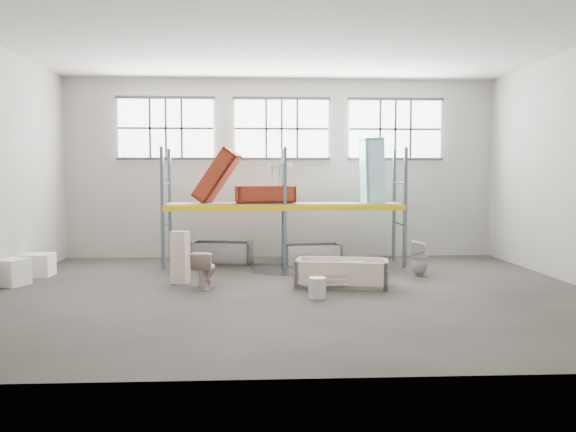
{
  "coord_description": "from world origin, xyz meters",
  "views": [
    {
      "loc": [
        -0.66,
        -11.47,
        2.31
      ],
      "look_at": [
        0.0,
        1.5,
        1.4
      ],
      "focal_mm": 36.48,
      "sensor_mm": 36.0,
      "label": 1
    }
  ],
  "objects": [
    {
      "name": "steel_tub_left",
      "position": [
        -1.62,
        3.76,
        0.28
      ],
      "size": [
        1.65,
        0.99,
        0.57
      ],
      "primitive_type": null,
      "rotation": [
        0.0,
        0.0,
        -0.18
      ],
      "color": "#999A9F",
      "rests_on": "floor"
    },
    {
      "name": "rack_upright_mb",
      "position": [
        0.0,
        4.1,
        1.5
      ],
      "size": [
        0.08,
        0.08,
        3.0
      ],
      "primitive_type": "cube",
      "color": "slate",
      "rests_on": "floor"
    },
    {
      "name": "ceiling",
      "position": [
        0.0,
        0.0,
        5.05
      ],
      "size": [
        12.0,
        10.0,
        0.1
      ],
      "primitive_type": "cube",
      "color": "silver",
      "rests_on": "ground"
    },
    {
      "name": "steel_tub_right",
      "position": [
        0.72,
        3.44,
        0.27
      ],
      "size": [
        1.51,
        0.81,
        0.53
      ],
      "primitive_type": null,
      "rotation": [
        0.0,
        0.0,
        0.09
      ],
      "color": "#AEB3B7",
      "rests_on": "floor"
    },
    {
      "name": "floor",
      "position": [
        0.0,
        0.0,
        -0.05
      ],
      "size": [
        12.0,
        10.0,
        0.1
      ],
      "primitive_type": "cube",
      "color": "#4C4741",
      "rests_on": "ground"
    },
    {
      "name": "wall_back",
      "position": [
        0.0,
        5.05,
        2.5
      ],
      "size": [
        12.0,
        0.1,
        5.0
      ],
      "primitive_type": "cube",
      "color": "#A6A499",
      "rests_on": "ground"
    },
    {
      "name": "toilet_white",
      "position": [
        3.03,
        1.63,
        0.41
      ],
      "size": [
        0.48,
        0.47,
        0.82
      ],
      "primitive_type": "imported",
      "rotation": [
        0.0,
        0.0,
        -1.91
      ],
      "color": "silver",
      "rests_on": "floor"
    },
    {
      "name": "rack_beam_back",
      "position": [
        0.0,
        4.1,
        1.5
      ],
      "size": [
        6.0,
        0.1,
        0.14
      ],
      "primitive_type": "cube",
      "color": "yellow",
      "rests_on": "floor"
    },
    {
      "name": "rack_upright_la",
      "position": [
        -3.0,
        2.9,
        1.5
      ],
      "size": [
        0.08,
        0.08,
        3.0
      ],
      "primitive_type": "cube",
      "color": "slate",
      "rests_on": "floor"
    },
    {
      "name": "bathtub_beige",
      "position": [
        1.07,
        0.51,
        0.28
      ],
      "size": [
        2.03,
        1.24,
        0.56
      ],
      "primitive_type": null,
      "rotation": [
        0.0,
        0.0,
        -0.2
      ],
      "color": "beige",
      "rests_on": "floor"
    },
    {
      "name": "rust_tub_tilted",
      "position": [
        -1.71,
        3.53,
        2.29
      ],
      "size": [
        1.31,
        0.92,
        1.46
      ],
      "primitive_type": null,
      "rotation": [
        0.0,
        -0.96,
        -0.2
      ],
      "color": "maroon",
      "rests_on": "shelf_deck"
    },
    {
      "name": "rack_upright_ma",
      "position": [
        0.0,
        2.9,
        1.5
      ],
      "size": [
        0.08,
        0.08,
        3.0
      ],
      "primitive_type": "cube",
      "color": "slate",
      "rests_on": "floor"
    },
    {
      "name": "wall_front",
      "position": [
        0.0,
        -5.05,
        2.5
      ],
      "size": [
        12.0,
        0.1,
        5.0
      ],
      "primitive_type": "cube",
      "color": "#AFACA3",
      "rests_on": "ground"
    },
    {
      "name": "rack_upright_ra",
      "position": [
        3.0,
        2.9,
        1.5
      ],
      "size": [
        0.08,
        0.08,
        3.0
      ],
      "primitive_type": "cube",
      "color": "slate",
      "rests_on": "floor"
    },
    {
      "name": "bucket",
      "position": [
        0.44,
        -0.63,
        0.19
      ],
      "size": [
        0.35,
        0.35,
        0.39
      ],
      "primitive_type": "cylinder",
      "rotation": [
        0.0,
        0.0,
        -0.05
      ],
      "color": "beige",
      "rests_on": "floor"
    },
    {
      "name": "rust_tub_flat",
      "position": [
        -0.48,
        3.42,
        1.82
      ],
      "size": [
        1.56,
        0.91,
        0.41
      ],
      "primitive_type": null,
      "rotation": [
        0.0,
        0.0,
        0.16
      ],
      "color": "maroon",
      "rests_on": "shelf_deck"
    },
    {
      "name": "sink_on_shelf",
      "position": [
        -0.13,
        3.21,
        2.09
      ],
      "size": [
        0.67,
        0.54,
        0.56
      ],
      "primitive_type": "imported",
      "rotation": [
        0.0,
        0.0,
        0.09
      ],
      "color": "silver",
      "rests_on": "rust_tub_flat"
    },
    {
      "name": "window_mid",
      "position": [
        0.0,
        4.94,
        3.6
      ],
      "size": [
        2.6,
        0.04,
        1.6
      ],
      "primitive_type": "cube",
      "color": "white",
      "rests_on": "wall_back"
    },
    {
      "name": "sink_in_tub",
      "position": [
        0.57,
        0.71,
        0.16
      ],
      "size": [
        0.42,
        0.42,
        0.13
      ],
      "primitive_type": "imported",
      "rotation": [
        0.0,
        0.0,
        0.08
      ],
      "color": "beige",
      "rests_on": "bathtub_beige"
    },
    {
      "name": "window_right",
      "position": [
        3.2,
        4.94,
        3.6
      ],
      "size": [
        2.6,
        0.04,
        1.6
      ],
      "primitive_type": "cube",
      "color": "white",
      "rests_on": "wall_back"
    },
    {
      "name": "toilet_beige",
      "position": [
        -1.77,
        0.5,
        0.38
      ],
      "size": [
        0.54,
        0.8,
        0.76
      ],
      "primitive_type": "imported",
      "rotation": [
        0.0,
        0.0,
        2.97
      ],
      "color": "beige",
      "rests_on": "floor"
    },
    {
      "name": "rack_upright_rb",
      "position": [
        3.0,
        4.1,
        1.5
      ],
      "size": [
        0.08,
        0.08,
        3.0
      ],
      "primitive_type": "cube",
      "color": "slate",
      "rests_on": "floor"
    },
    {
      "name": "cistern_tall",
      "position": [
        -2.33,
        0.99,
        0.56
      ],
      "size": [
        0.42,
        0.35,
        1.12
      ],
      "primitive_type": "cube",
      "rotation": [
        0.0,
        0.0,
        -0.39
      ],
      "color": "#F4D3C9",
      "rests_on": "floor"
    },
    {
      "name": "shelf_deck",
      "position": [
        0.0,
        3.5,
        1.58
      ],
      "size": [
        5.9,
        1.1,
        0.03
      ],
      "primitive_type": "cube",
      "color": "gray",
      "rests_on": "floor"
    },
    {
      "name": "rack_beam_front",
      "position": [
        0.0,
        2.9,
        1.5
      ],
      "size": [
        6.0,
        0.1,
        0.14
      ],
      "primitive_type": "cube",
      "color": "yellow",
      "rests_on": "floor"
    },
    {
      "name": "wet_patch",
      "position": [
        0.0,
        2.7,
        0.0
      ],
      "size": [
        1.8,
        1.8,
        0.0
      ],
      "primitive_type": "cylinder",
      "color": "black",
      "rests_on": "floor"
    },
    {
      "name": "carton_far",
      "position": [
        -5.69,
        2.06,
        0.26
      ],
      "size": [
        0.63,
        0.63,
        0.51
      ],
      "primitive_type": "cube",
      "rotation": [
        0.0,
        0.0,
        0.02
      ],
      "color": "white",
      "rests_on": "floor"
    },
    {
      "name": "carton_near",
      "position": [
        -5.87,
        0.94,
        0.28
      ],
      "size": [
        0.82,
        0.77,
        0.56
      ],
      "primitive_type": "cube",
      "rotation": [
        0.0,
        0.0,
        -0.4
      ],
      "color": "silver",
      "rests_on": "floor"
    },
    {
      "name": "rack_upright_lb",
      "position": [
        -3.0,
        4.1,
        1.5
      ],
      "size": [
        0.08,
        0.08,
        3.0
      ],
      "primitive_type": "cube",
      "color": "slate",
      "rests_on": "floor"
    },
    {
      "name": "cistern_spare",
      "position": [
        1.35,
        0.73,
        0.28
      ],
      "size": [
        0.48,
        0.32,
        0.42
      ],
      "primitive_type": "cube",
      "rotation": [
        0.0,
        0.0,
        -0.26
      ],
      "color": "beige",
      "rests_on": "bathtub_beige"
    },
    {
      "name": "window_left",
      "position": [
        -3.2,
        4.94,
        3.6
      ],
      "size": [
        2.6,
        0.04,
        1.6
      ],
      "primitive_type": "cube",
      "color": "white",
      "rests_on": "wall_back"
    },
    {
      "name": "blue_tub_upright",
      "position": [
        2.3,
        3.66,
        2.4
      ],
      "size": [
        0.58,
        0.83,
        1.74
      ],
      "primitive_type": null,
      "rotation": [
        0.0,
        1.54,
        0.05
      ],
      "color": "#93DEED",
      "rests_on": "shelf_deck"
    }
  ]
}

